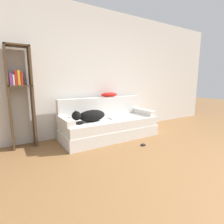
# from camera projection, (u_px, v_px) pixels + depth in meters

# --- Properties ---
(wall_back) EXTENTS (7.02, 0.06, 2.70)m
(wall_back) POSITION_uv_depth(u_px,v_px,m) (106.00, 73.00, 4.01)
(wall_back) COLOR silver
(wall_back) RESTS_ON ground_plane
(couch) EXTENTS (1.98, 0.82, 0.41)m
(couch) POSITION_uv_depth(u_px,v_px,m) (110.00, 128.00, 3.64)
(couch) COLOR silver
(couch) RESTS_ON ground_plane
(couch_backrest) EXTENTS (1.94, 0.15, 0.41)m
(couch_backrest) POSITION_uv_depth(u_px,v_px,m) (102.00, 107.00, 3.85)
(couch_backrest) COLOR silver
(couch_backrest) RESTS_ON couch
(couch_arm_left) EXTENTS (0.15, 0.63, 0.12)m
(couch_arm_left) POSITION_uv_depth(u_px,v_px,m) (66.00, 121.00, 3.11)
(couch_arm_left) COLOR silver
(couch_arm_left) RESTS_ON couch
(couch_arm_right) EXTENTS (0.15, 0.63, 0.12)m
(couch_arm_right) POSITION_uv_depth(u_px,v_px,m) (143.00, 112.00, 4.06)
(couch_arm_right) COLOR silver
(couch_arm_right) RESTS_ON couch
(dog) EXTENTS (0.66, 0.25, 0.24)m
(dog) POSITION_uv_depth(u_px,v_px,m) (90.00, 116.00, 3.28)
(dog) COLOR black
(dog) RESTS_ON couch
(laptop) EXTENTS (0.35, 0.22, 0.02)m
(laptop) POSITION_uv_depth(u_px,v_px,m) (117.00, 118.00, 3.64)
(laptop) COLOR silver
(laptop) RESTS_ON couch
(throw_pillow) EXTENTS (0.41, 0.17, 0.10)m
(throw_pillow) POSITION_uv_depth(u_px,v_px,m) (109.00, 95.00, 3.93)
(throw_pillow) COLOR red
(throw_pillow) RESTS_ON couch_backrest
(bookshelf) EXTENTS (0.39, 0.26, 1.75)m
(bookshelf) POSITION_uv_depth(u_px,v_px,m) (20.00, 92.00, 2.99)
(bookshelf) COLOR #4C3823
(bookshelf) RESTS_ON ground_plane
(power_adapter) EXTENTS (0.06, 0.06, 0.03)m
(power_adapter) POSITION_uv_depth(u_px,v_px,m) (143.00, 145.00, 3.19)
(power_adapter) COLOR black
(power_adapter) RESTS_ON ground_plane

